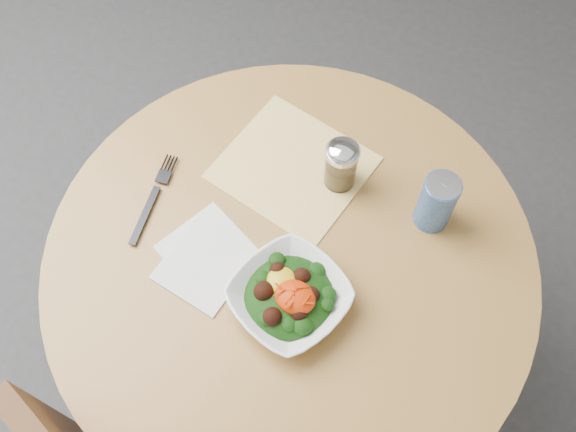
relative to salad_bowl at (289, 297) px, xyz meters
The scene contains 8 objects.
ground 0.78m from the salad_bowl, 116.74° to the left, with size 6.00×6.00×0.00m, color #323235.
table 0.24m from the salad_bowl, 116.74° to the left, with size 0.90×0.90×0.75m.
cloth_napkin 0.28m from the salad_bowl, 116.15° to the left, with size 0.26×0.24×0.00m, color #E8A60C.
paper_napkins 0.18m from the salad_bowl, behind, with size 0.18×0.20×0.00m.
salad_bowl is the anchor object (origin of this frame).
fork 0.33m from the salad_bowl, 168.25° to the left, with size 0.06×0.20×0.00m.
spice_shaker 0.27m from the salad_bowl, 96.41° to the left, with size 0.06×0.06×0.12m.
beverage_can 0.31m from the salad_bowl, 59.87° to the left, with size 0.07×0.07×0.13m.
Camera 1 is at (0.22, -0.42, 1.81)m, focal length 40.00 mm.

